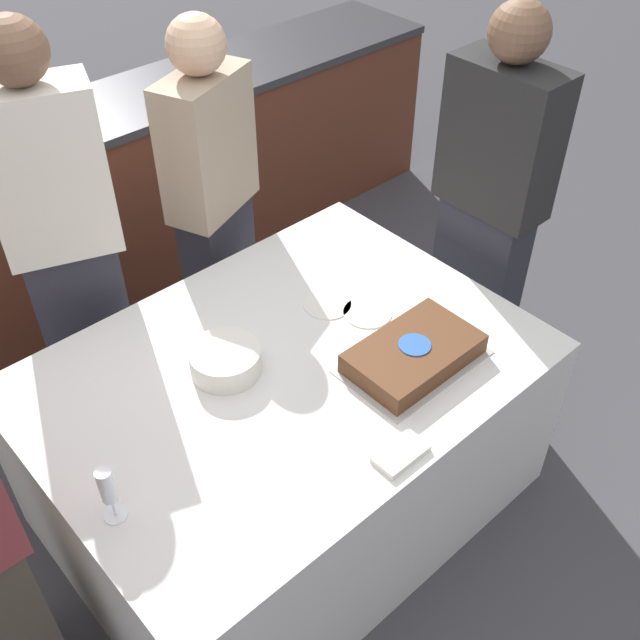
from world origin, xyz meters
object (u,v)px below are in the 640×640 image
object	(u,v)px
plate_stack	(226,360)
person_cutting_cake	(214,204)
cake	(414,354)
wine_glass	(107,488)
person_seated_right	(488,214)
person_standing_back	(68,250)

from	to	relation	value
plate_stack	person_cutting_cake	xyz separation A→B (m)	(0.47, 0.71, 0.05)
cake	wine_glass	distance (m)	1.04
plate_stack	person_seated_right	world-z (taller)	person_seated_right
person_seated_right	person_standing_back	world-z (taller)	person_standing_back
wine_glass	person_seated_right	size ratio (longest dim) A/B	0.11
plate_stack	person_cutting_cake	bearing A→B (deg)	56.25
cake	plate_stack	bearing A→B (deg)	141.26
wine_glass	person_standing_back	xyz separation A→B (m)	(0.40, 0.95, 0.04)
plate_stack	person_standing_back	xyz separation A→B (m)	(-0.15, 0.71, 0.12)
wine_glass	person_seated_right	world-z (taller)	person_seated_right
cake	person_cutting_cake	size ratio (longest dim) A/B	0.30
cake	wine_glass	xyz separation A→B (m)	(-1.02, 0.14, 0.08)
wine_glass	person_standing_back	distance (m)	1.03
wine_glass	person_standing_back	bearing A→B (deg)	67.11
wine_glass	person_cutting_cake	size ratio (longest dim) A/B	0.12
plate_stack	wine_glass	world-z (taller)	wine_glass
person_standing_back	wine_glass	bearing A→B (deg)	87.34
plate_stack	person_standing_back	world-z (taller)	person_standing_back
plate_stack	wine_glass	xyz separation A→B (m)	(-0.55, -0.24, 0.08)
cake	person_standing_back	xyz separation A→B (m)	(-0.62, 1.09, 0.13)
person_seated_right	cake	bearing A→B (deg)	-68.77
cake	wine_glass	size ratio (longest dim) A/B	2.48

